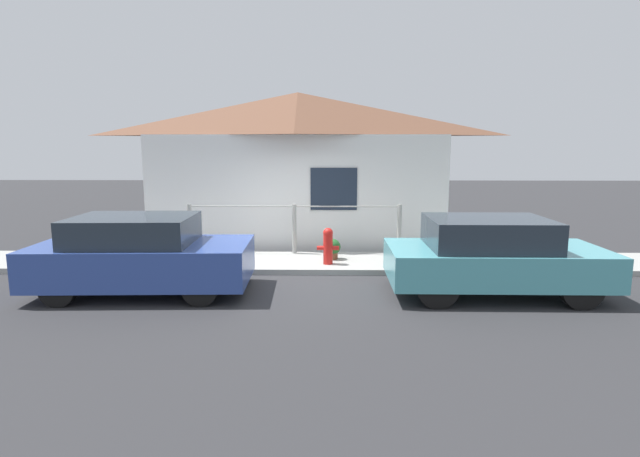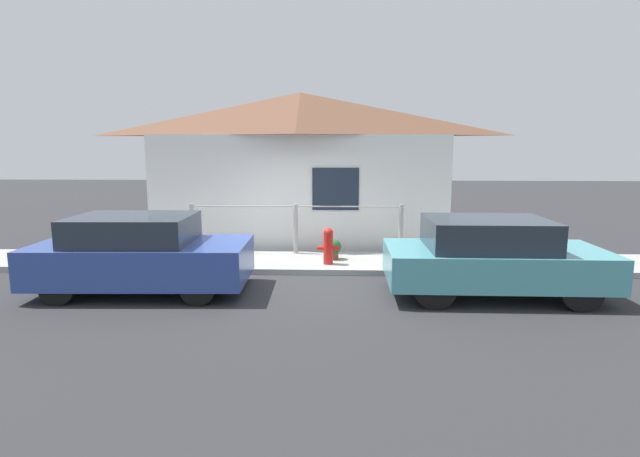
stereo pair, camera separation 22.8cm
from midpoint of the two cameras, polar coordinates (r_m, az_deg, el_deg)
name	(u,v)px [view 1 (the left image)]	position (r m, az deg, el deg)	size (l,w,h in m)	color
ground_plane	(289,275)	(10.01, -4.20, -5.36)	(60.00, 60.00, 0.00)	#2D2D30
sidewalk	(292,263)	(10.84, -3.79, -3.91)	(24.00, 1.75, 0.12)	#9E9E99
house	(298,123)	(12.81, -3.09, 11.91)	(7.65, 2.23, 3.90)	white
fence	(294,226)	(11.42, -3.53, 0.25)	(4.90, 0.10, 1.13)	#999993
car_left	(142,255)	(9.23, -20.39, -2.85)	(3.71, 1.88, 1.35)	#2D4793
car_right	(493,256)	(9.02, 18.44, -3.00)	(3.64, 1.80, 1.33)	teal
fire_hydrant	(328,245)	(10.36, 0.29, -1.92)	(0.46, 0.21, 0.76)	red
potted_plant_near_hydrant	(333,248)	(10.85, 0.85, -2.26)	(0.35, 0.35, 0.45)	brown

